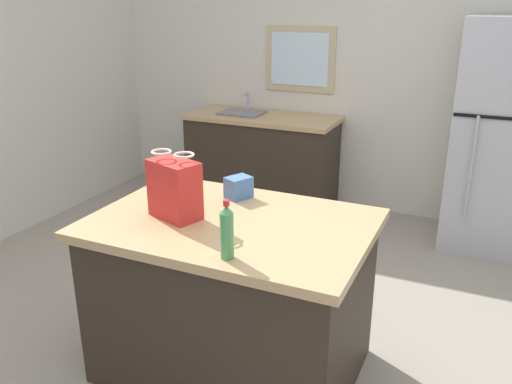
% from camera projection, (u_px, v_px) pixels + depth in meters
% --- Properties ---
extents(ground, '(6.50, 6.50, 0.00)m').
position_uv_depth(ground, '(272.00, 353.00, 3.04)').
color(ground, '#9E9384').
extents(back_wall, '(5.42, 0.13, 2.55)m').
position_uv_depth(back_wall, '(380.00, 74.00, 4.75)').
color(back_wall, silver).
rests_on(back_wall, ground).
extents(kitchen_island, '(1.38, 0.96, 0.88)m').
position_uv_depth(kitchen_island, '(232.00, 296.00, 2.79)').
color(kitchen_island, '#33281E').
rests_on(kitchen_island, ground).
extents(refrigerator, '(0.80, 0.70, 1.80)m').
position_uv_depth(refrigerator, '(507.00, 138.00, 4.10)').
color(refrigerator, '#B7B7BC').
rests_on(refrigerator, ground).
extents(sink_counter, '(1.42, 0.61, 1.07)m').
position_uv_depth(sink_counter, '(261.00, 160.00, 5.11)').
color(sink_counter, '#33281E').
rests_on(sink_counter, ground).
extents(shopping_bag, '(0.29, 0.23, 0.34)m').
position_uv_depth(shopping_bag, '(175.00, 189.00, 2.63)').
color(shopping_bag, red).
rests_on(shopping_bag, kitchen_island).
extents(small_box, '(0.15, 0.17, 0.12)m').
position_uv_depth(small_box, '(239.00, 187.00, 2.92)').
color(small_box, '#4775B7').
rests_on(small_box, kitchen_island).
extents(bottle, '(0.06, 0.06, 0.26)m').
position_uv_depth(bottle, '(227.00, 232.00, 2.22)').
color(bottle, '#4C9956').
rests_on(bottle, kitchen_island).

